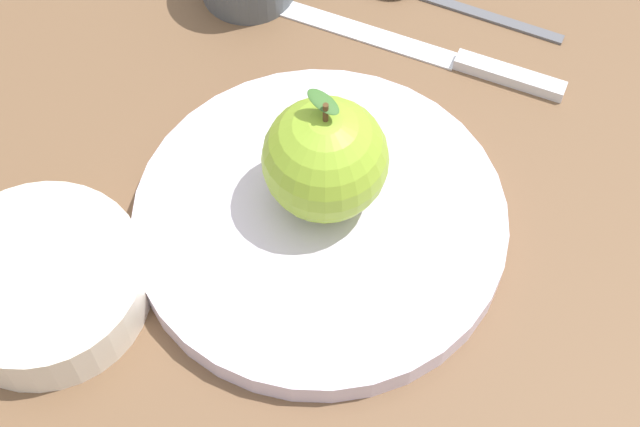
{
  "coord_description": "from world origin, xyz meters",
  "views": [
    {
      "loc": [
        -0.36,
        0.11,
        0.58
      ],
      "look_at": [
        -0.02,
        0.02,
        0.02
      ],
      "focal_mm": 54.98,
      "sensor_mm": 36.0,
      "label": 1
    }
  ],
  "objects_px": {
    "side_bowl": "(41,281)",
    "dinner_plate": "(320,220)",
    "apple": "(325,159)",
    "knife": "(445,56)"
  },
  "relations": [
    {
      "from": "apple",
      "to": "knife",
      "type": "height_order",
      "value": "apple"
    },
    {
      "from": "dinner_plate",
      "to": "side_bowl",
      "type": "xyz_separation_m",
      "value": [
        -0.01,
        0.19,
        0.01
      ]
    },
    {
      "from": "dinner_plate",
      "to": "side_bowl",
      "type": "bearing_deg",
      "value": 91.84
    },
    {
      "from": "apple",
      "to": "side_bowl",
      "type": "distance_m",
      "value": 0.2
    },
    {
      "from": "side_bowl",
      "to": "dinner_plate",
      "type": "bearing_deg",
      "value": -88.16
    },
    {
      "from": "apple",
      "to": "dinner_plate",
      "type": "bearing_deg",
      "value": 152.84
    },
    {
      "from": "side_bowl",
      "to": "apple",
      "type": "bearing_deg",
      "value": -84.17
    },
    {
      "from": "dinner_plate",
      "to": "side_bowl",
      "type": "height_order",
      "value": "side_bowl"
    },
    {
      "from": "apple",
      "to": "knife",
      "type": "bearing_deg",
      "value": -48.44
    },
    {
      "from": "apple",
      "to": "knife",
      "type": "relative_size",
      "value": 0.5
    }
  ]
}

